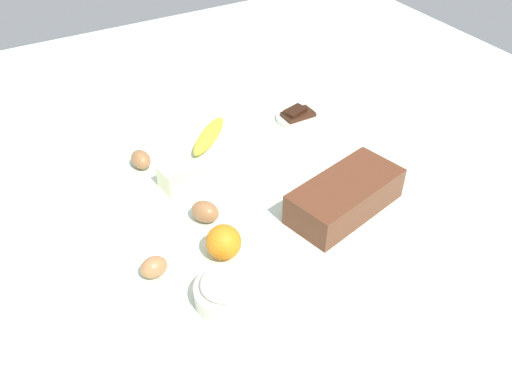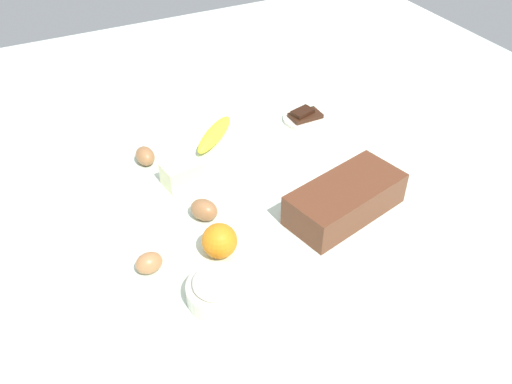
% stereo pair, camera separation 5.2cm
% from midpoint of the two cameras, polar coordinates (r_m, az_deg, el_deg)
% --- Properties ---
extents(ground_plane, '(2.40, 2.40, 0.02)m').
position_cam_midpoint_polar(ground_plane, '(1.27, 1.16, -1.76)').
color(ground_plane, silver).
extents(loaf_pan, '(0.30, 0.19, 0.08)m').
position_cam_midpoint_polar(loaf_pan, '(1.24, 10.74, -0.72)').
color(loaf_pan, brown).
rests_on(loaf_pan, ground_plane).
extents(flour_bowl, '(0.12, 0.12, 0.07)m').
position_cam_midpoint_polar(flour_bowl, '(1.04, -2.73, -10.33)').
color(flour_bowl, silver).
rests_on(flour_bowl, ground_plane).
extents(banana, '(0.17, 0.16, 0.04)m').
position_cam_midpoint_polar(banana, '(1.47, -3.48, 6.18)').
color(banana, yellow).
rests_on(banana, ground_plane).
extents(orange_fruit, '(0.08, 0.08, 0.08)m').
position_cam_midpoint_polar(orange_fruit, '(1.12, -2.62, -5.28)').
color(orange_fruit, orange).
rests_on(orange_fruit, ground_plane).
extents(butter_block, '(0.10, 0.08, 0.06)m').
position_cam_midpoint_polar(butter_block, '(1.32, -6.89, 1.96)').
color(butter_block, '#F4EDB2').
rests_on(butter_block, ground_plane).
extents(egg_near_butter, '(0.05, 0.07, 0.05)m').
position_cam_midpoint_polar(egg_near_butter, '(1.40, -10.78, 3.80)').
color(egg_near_butter, '#9F6B40').
rests_on(egg_near_butter, ground_plane).
extents(egg_beside_bowl, '(0.06, 0.05, 0.04)m').
position_cam_midpoint_polar(egg_beside_bowl, '(1.11, -10.10, -7.52)').
color(egg_beside_bowl, '#B37949').
rests_on(egg_beside_bowl, ground_plane).
extents(egg_loose, '(0.08, 0.08, 0.05)m').
position_cam_midpoint_polar(egg_loose, '(1.21, -4.39, -1.94)').
color(egg_loose, '#9F6B40').
rests_on(egg_loose, ground_plane).
extents(chocolate_plate, '(0.13, 0.13, 0.03)m').
position_cam_midpoint_polar(chocolate_plate, '(1.57, 6.22, 7.96)').
color(chocolate_plate, silver).
rests_on(chocolate_plate, ground_plane).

